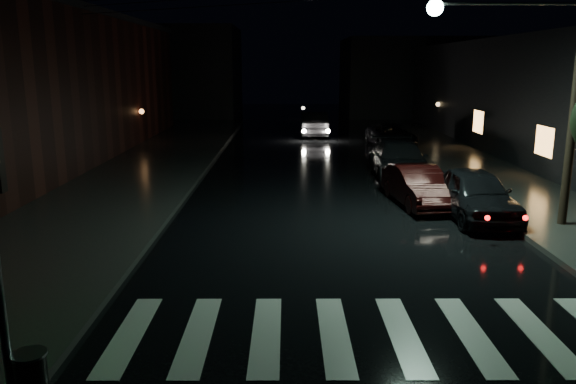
{
  "coord_description": "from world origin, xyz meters",
  "views": [
    {
      "loc": [
        1.56,
        -8.55,
        4.62
      ],
      "look_at": [
        1.59,
        4.75,
        1.6
      ],
      "focal_mm": 35.0,
      "sensor_mm": 36.0,
      "label": 1
    }
  ],
  "objects_px": {
    "parked_car_a": "(475,194)",
    "parked_car_c": "(399,160)",
    "parked_car_d": "(391,135)",
    "oncoming_car": "(314,124)",
    "parked_car_b": "(418,186)"
  },
  "relations": [
    {
      "from": "parked_car_a",
      "to": "parked_car_c",
      "type": "distance_m",
      "value": 6.42
    },
    {
      "from": "parked_car_a",
      "to": "parked_car_c",
      "type": "bearing_deg",
      "value": 99.01
    },
    {
      "from": "parked_car_d",
      "to": "parked_car_a",
      "type": "bearing_deg",
      "value": -95.59
    },
    {
      "from": "oncoming_car",
      "to": "parked_car_c",
      "type": "bearing_deg",
      "value": 101.65
    },
    {
      "from": "oncoming_car",
      "to": "parked_car_b",
      "type": "bearing_deg",
      "value": 98.02
    },
    {
      "from": "parked_car_c",
      "to": "parked_car_b",
      "type": "bearing_deg",
      "value": -91.37
    },
    {
      "from": "parked_car_b",
      "to": "parked_car_c",
      "type": "distance_m",
      "value": 4.7
    },
    {
      "from": "parked_car_b",
      "to": "parked_car_d",
      "type": "xyz_separation_m",
      "value": [
        1.64,
        13.86,
        -0.01
      ]
    },
    {
      "from": "parked_car_c",
      "to": "parked_car_d",
      "type": "bearing_deg",
      "value": 83.82
    },
    {
      "from": "parked_car_a",
      "to": "parked_car_b",
      "type": "distance_m",
      "value": 2.14
    },
    {
      "from": "parked_car_a",
      "to": "parked_car_c",
      "type": "relative_size",
      "value": 0.85
    },
    {
      "from": "parked_car_b",
      "to": "oncoming_car",
      "type": "distance_m",
      "value": 19.07
    },
    {
      "from": "parked_car_a",
      "to": "oncoming_car",
      "type": "distance_m",
      "value": 20.91
    },
    {
      "from": "parked_car_d",
      "to": "oncoming_car",
      "type": "relative_size",
      "value": 0.96
    },
    {
      "from": "parked_car_b",
      "to": "oncoming_car",
      "type": "bearing_deg",
      "value": 91.14
    }
  ]
}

